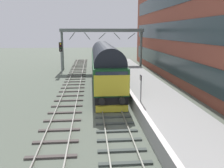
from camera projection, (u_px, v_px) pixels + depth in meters
ground_plane at (107, 95)px, 22.92m from camera, size 140.00×140.00×0.00m
track_main at (107, 95)px, 22.91m from camera, size 2.50×60.00×0.15m
track_adjacent_west at (70, 95)px, 22.61m from camera, size 2.50×60.00×0.15m
station_platform at (145, 89)px, 23.12m from camera, size 4.00×44.00×1.01m
station_building at (198, 15)px, 27.45m from camera, size 5.69×43.17×15.44m
diesel_locomotive at (105, 64)px, 25.97m from camera, size 2.74×17.54×4.68m
signal_post_near at (61, 54)px, 33.36m from camera, size 0.44×0.22×4.48m
platform_number_sign at (141, 84)px, 16.98m from camera, size 0.10×0.44×1.93m
overhead_footbridge at (102, 33)px, 37.40m from camera, size 12.79×2.00×6.34m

